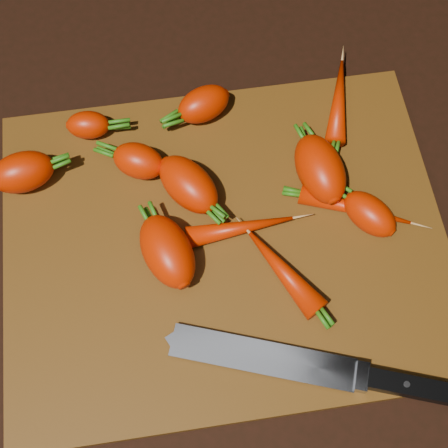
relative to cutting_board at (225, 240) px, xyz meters
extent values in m
cube|color=black|center=(0.00, 0.00, -0.01)|extent=(2.00, 2.00, 0.01)
cube|color=#5D3710|center=(0.00, 0.00, 0.00)|extent=(0.50, 0.40, 0.01)
ellipsoid|color=red|center=(-0.22, 0.11, 0.03)|extent=(0.08, 0.06, 0.05)
ellipsoid|color=red|center=(-0.09, 0.10, 0.03)|extent=(0.07, 0.07, 0.04)
ellipsoid|color=red|center=(-0.03, 0.06, 0.03)|extent=(0.09, 0.10, 0.05)
ellipsoid|color=red|center=(-0.07, -0.02, 0.03)|extent=(0.08, 0.10, 0.05)
ellipsoid|color=red|center=(0.00, 0.17, 0.03)|extent=(0.08, 0.06, 0.04)
ellipsoid|color=red|center=(-0.14, 0.16, 0.02)|extent=(0.06, 0.04, 0.03)
ellipsoid|color=red|center=(0.16, 0.00, 0.03)|extent=(0.07, 0.08, 0.04)
ellipsoid|color=red|center=(0.16, 0.16, 0.02)|extent=(0.06, 0.12, 0.03)
ellipsoid|color=red|center=(0.15, 0.01, 0.02)|extent=(0.13, 0.07, 0.02)
ellipsoid|color=red|center=(0.06, -0.05, 0.02)|extent=(0.08, 0.11, 0.03)
ellipsoid|color=red|center=(0.12, 0.06, 0.03)|extent=(0.07, 0.10, 0.05)
ellipsoid|color=red|center=(0.02, 0.01, 0.02)|extent=(0.12, 0.03, 0.03)
cube|color=gray|center=(-0.07, -0.11, 0.01)|extent=(0.19, 0.10, 0.00)
cube|color=gray|center=(0.02, -0.14, 0.01)|extent=(0.02, 0.03, 0.01)
cube|color=black|center=(0.08, -0.16, 0.01)|extent=(0.11, 0.06, 0.02)
cylinder|color=#B2B2B7|center=(0.07, -0.16, 0.02)|extent=(0.01, 0.01, 0.00)
camera|label=1|loc=(-0.04, -0.27, 0.66)|focal=50.00mm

